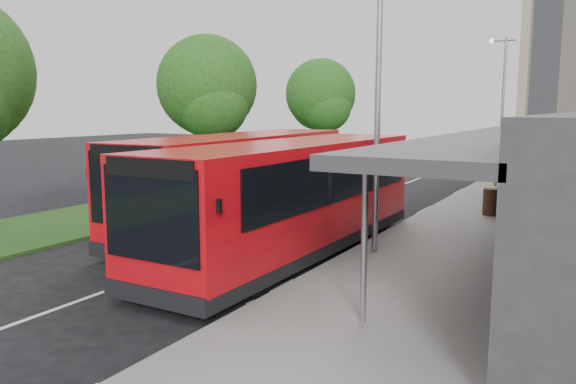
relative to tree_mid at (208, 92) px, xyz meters
name	(u,v)px	position (x,y,z in m)	size (l,w,h in m)	color
ground	(211,254)	(7.01, -9.05, -4.89)	(120.00, 120.00, 0.00)	black
pavement	(527,184)	(13.01, 10.95, -4.81)	(5.00, 80.00, 0.15)	gray
grass_verge	(313,172)	(0.01, 10.95, -4.84)	(5.00, 80.00, 0.10)	#1B4717
lane_centre_line	(389,189)	(7.01, 5.95, -4.88)	(0.12, 70.00, 0.01)	silver
kerb_dashes	(472,184)	(10.31, 9.95, -4.88)	(0.12, 56.00, 0.01)	silver
tree_mid	(208,92)	(0.00, 0.00, 0.00)	(4.71, 4.71, 7.57)	black
tree_far	(321,99)	(0.00, 12.00, -0.12)	(4.60, 4.60, 7.38)	black
lamp_post_near	(375,86)	(11.13, -7.05, -0.17)	(1.44, 0.28, 8.00)	gray
lamp_post_far	(502,98)	(11.13, 12.95, -0.17)	(1.44, 0.28, 8.00)	gray
bus_main	(294,198)	(9.14, -7.99, -3.25)	(3.07, 11.33, 3.20)	red
bus_second	(242,181)	(5.87, -5.76, -3.23)	(3.65, 11.59, 3.24)	red
litter_bin	(490,202)	(12.99, 0.27, -4.24)	(0.56, 0.56, 1.00)	#3D2519
bollard	(496,175)	(11.68, 9.00, -4.18)	(0.18, 0.18, 1.11)	#F6F70D
car_near	(508,149)	(9.14, 30.05, -4.25)	(1.52, 3.77, 1.28)	#540C19
car_far	(479,145)	(5.61, 35.60, -4.32)	(1.19, 3.42, 1.13)	navy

